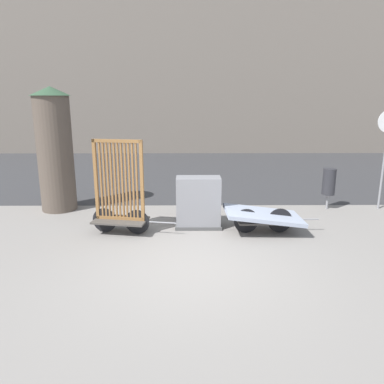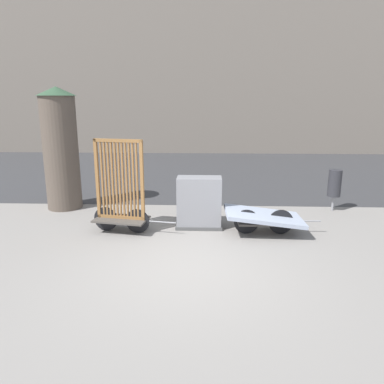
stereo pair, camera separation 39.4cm
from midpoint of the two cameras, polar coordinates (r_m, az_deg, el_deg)
name	(u,v)px [view 1 (the left image)]	position (r m, az deg, el deg)	size (l,w,h in m)	color
ground_plane	(193,267)	(7.02, -1.51, -11.43)	(60.00, 60.00, 0.00)	gray
road_strip	(191,171)	(15.97, -0.93, 3.23)	(56.00, 10.50, 0.01)	#38383A
building_facade	(190,34)	(23.20, -0.86, 22.93)	(48.00, 4.00, 13.14)	slate
bike_cart_with_bedframe	(120,200)	(8.65, -12.21, -1.14)	(1.96, 0.88, 2.15)	#4C4742
bike_cart_with_mattress	(263,216)	(8.72, 9.55, -3.68)	(2.19, 1.12, 0.57)	#4C4742
utility_cabinet	(198,204)	(8.91, -0.29, -1.86)	(1.11, 0.58, 1.23)	#4C4C4C
trash_bin	(329,182)	(10.97, 19.19, 1.46)	(0.35, 0.35, 1.15)	gray
advertising_column	(55,149)	(10.86, -21.16, 6.12)	(1.06, 1.06, 3.33)	brown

